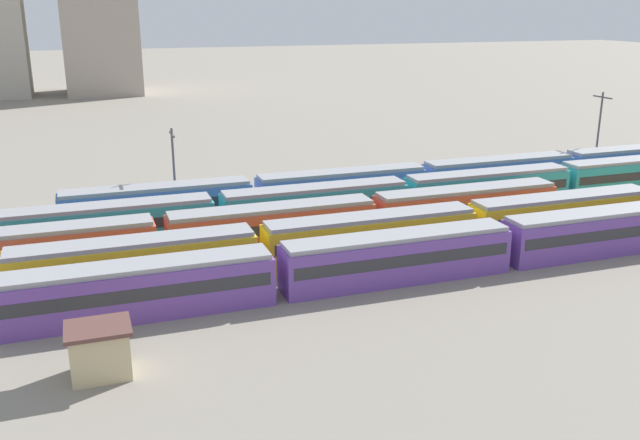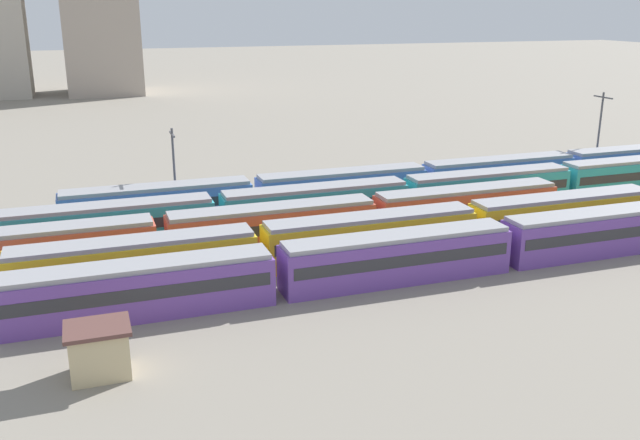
# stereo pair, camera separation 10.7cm
# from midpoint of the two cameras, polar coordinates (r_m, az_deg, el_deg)

# --- Properties ---
(ground_plane) EXTENTS (600.00, 600.00, 0.00)m
(ground_plane) POSITION_cam_midpoint_polar(r_m,az_deg,el_deg) (58.65, -13.62, -3.29)
(ground_plane) COLOR gray
(train_track_0) EXTENTS (74.70, 3.06, 3.75)m
(train_track_0) POSITION_cam_midpoint_polar(r_m,az_deg,el_deg) (57.26, 14.88, -1.87)
(train_track_0) COLOR #6B429E
(train_track_0) RESTS_ON ground_plane
(train_track_1) EXTENTS (93.60, 3.06, 3.75)m
(train_track_1) POSITION_cam_midpoint_polar(r_m,az_deg,el_deg) (66.71, 19.22, 0.44)
(train_track_1) COLOR yellow
(train_track_1) RESTS_ON ground_plane
(train_track_2) EXTENTS (55.80, 3.06, 3.75)m
(train_track_2) POSITION_cam_midpoint_polar(r_m,az_deg,el_deg) (59.71, -3.95, -0.53)
(train_track_2) COLOR #BC4C38
(train_track_2) RESTS_ON ground_plane
(train_track_3) EXTENTS (93.60, 3.06, 3.75)m
(train_track_3) POSITION_cam_midpoint_polar(r_m,az_deg,el_deg) (74.12, 13.56, 2.55)
(train_track_3) COLOR teal
(train_track_3) RESTS_ON ground_plane
(train_track_4) EXTENTS (74.70, 3.06, 3.75)m
(train_track_4) POSITION_cam_midpoint_polar(r_m,az_deg,el_deg) (76.13, 8.45, 3.23)
(train_track_4) COLOR #4C70BC
(train_track_4) RESTS_ON ground_plane
(catenary_pole_1) EXTENTS (0.24, 3.20, 10.07)m
(catenary_pole_1) POSITION_cam_midpoint_polar(r_m,az_deg,el_deg) (92.10, 21.88, 6.94)
(catenary_pole_1) COLOR #4C4C51
(catenary_pole_1) RESTS_ON ground_plane
(catenary_pole_3) EXTENTS (0.24, 3.20, 8.55)m
(catenary_pole_3) POSITION_cam_midpoint_polar(r_m,az_deg,el_deg) (70.77, -11.96, 4.39)
(catenary_pole_3) COLOR #4C4C51
(catenary_pole_3) RESTS_ON ground_plane
(signal_hut) EXTENTS (3.60, 3.00, 3.04)m
(signal_hut) POSITION_cam_midpoint_polar(r_m,az_deg,el_deg) (41.51, -17.70, -10.15)
(signal_hut) COLOR #C6B284
(signal_hut) RESTS_ON ground_plane
(distant_building_2) EXTENTS (16.75, 20.65, 38.66)m
(distant_building_2) POSITION_cam_midpoint_polar(r_m,az_deg,el_deg) (175.55, -17.84, 16.19)
(distant_building_2) COLOR #A89989
(distant_building_2) RESTS_ON ground_plane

